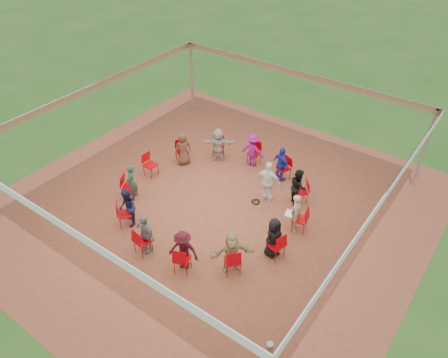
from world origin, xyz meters
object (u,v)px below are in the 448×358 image
Objects in this scene: chair_4 at (218,148)px; chair_9 at (143,241)px; person_seated_6 at (132,182)px; person_seated_8 at (145,233)px; chair_3 at (254,153)px; person_seated_10 at (232,252)px; chair_12 at (276,245)px; person_seated_4 at (218,145)px; chair_1 at (301,191)px; chair_5 at (182,152)px; chair_11 at (232,261)px; chair_8 at (125,214)px; person_seated_7 at (128,208)px; chair_10 at (182,259)px; person_seated_2 at (281,164)px; person_seated_5 at (183,148)px; chair_7 at (129,187)px; person_seated_11 at (274,237)px; standing_person at (268,182)px; chair_2 at (283,168)px; person_seated_3 at (253,150)px; laptop at (292,212)px; person_seated_0 at (297,213)px; cable_coil at (256,202)px; chair_0 at (300,219)px; chair_6 at (150,165)px; person_seated_1 at (298,186)px; person_seated_9 at (183,250)px.

chair_4 is 5.40m from chair_9.
person_seated_6 is 1.00× the size of person_seated_8.
person_seated_10 reaches higher than chair_3.
chair_12 is 5.29m from person_seated_4.
chair_1 and chair_5 have the same top height.
chair_4 is at bearing 13.85° from chair_3.
chair_12 is 0.68× the size of person_seated_10.
chair_5 is 1.00× the size of chair_11.
person_seated_7 is at bearing 90.00° from chair_8.
chair_12 is at bearing 55.38° from chair_8.
person_seated_2 is (0.05, 5.29, 0.21)m from chair_10.
person_seated_6 is (-0.04, -2.57, 0.00)m from person_seated_5.
chair_5 and chair_7 have the same top height.
chair_12 is at bearing 124.62° from chair_3.
person_seated_11 is (5.21, -2.09, 0.21)m from chair_5.
person_seated_10 is (2.42, 0.87, 0.00)m from person_seated_8.
person_seated_11 is 0.86× the size of standing_person.
person_seated_3 is (-1.36, 0.07, 0.21)m from chair_2.
person_seated_11 reaches higher than chair_11.
chair_10 is at bearing 152.31° from chair_12.
laptop is at bearing 146.81° from chair_2.
chair_8 is 1.00× the size of chair_11.
person_seated_11 is at bearing 90.00° from chair_12.
person_seated_0 is 0.16m from laptop.
chair_3 reaches higher than laptop.
person_seated_2 and person_seated_3 have the same top height.
chair_9 is at bearing 68.77° from person_seated_4.
person_seated_5 is 3.52m from cable_coil.
chair_11 is at bearing 152.31° from chair_0.
chair_6 is 0.68× the size of person_seated_11.
person_seated_1 is at bearing 83.22° from chair_8.
chair_1 is 2.64m from person_seated_3.
person_seated_1 is 5.18m from person_seated_8.
chair_2 is 1.00× the size of chair_4.
person_seated_3 is at bearing 161.23° from chair_4.
person_seated_4 is (-2.56, -0.27, 0.00)m from person_seated_2.
chair_8 is at bearing 124.62° from chair_12.
person_seated_2 is 3.34× the size of laptop.
chair_5 is 5.15m from laptop.
person_seated_8 is at bearing 110.31° from chair_1.
chair_2 is 3.76m from person_seated_5.
chair_9 is at bearing 27.69° from chair_7.
person_seated_5 is at bearing 69.23° from person_seated_0.
person_seated_7 reaches higher than chair_8.
person_seated_5 is at bearing 68.59° from laptop.
standing_person is (3.73, 2.54, 0.11)m from person_seated_6.
chair_11 is at bearing 96.92° from chair_4.
person_seated_8 is 4.43m from laptop.
person_seated_9 is (3.82, -2.65, 0.21)m from chair_6.
chair_1 and chair_11 have the same top height.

